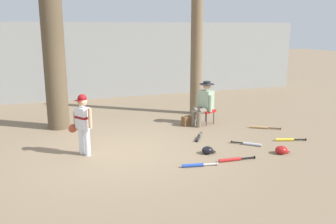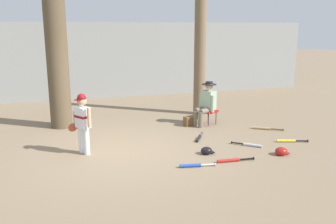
{
  "view_description": "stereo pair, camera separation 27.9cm",
  "coord_description": "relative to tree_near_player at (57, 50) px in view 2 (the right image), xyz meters",
  "views": [
    {
      "loc": [
        -1.66,
        -7.32,
        2.65
      ],
      "look_at": [
        1.08,
        0.25,
        0.75
      ],
      "focal_mm": 38.7,
      "sensor_mm": 36.0,
      "label": 1
    },
    {
      "loc": [
        -1.39,
        -7.41,
        2.65
      ],
      "look_at": [
        1.08,
        0.25,
        0.75
      ],
      "focal_mm": 38.7,
      "sensor_mm": 36.0,
      "label": 2
    }
  ],
  "objects": [
    {
      "name": "ground_plane",
      "position": [
        1.23,
        -2.51,
        -2.07
      ],
      "size": [
        60.0,
        60.0,
        0.0
      ],
      "primitive_type": "plane",
      "color": "#7F6B51"
    },
    {
      "name": "concrete_back_wall",
      "position": [
        1.23,
        3.92,
        -0.66
      ],
      "size": [
        18.0,
        0.36,
        2.82
      ],
      "primitive_type": "cube",
      "color": "gray",
      "rests_on": "ground"
    },
    {
      "name": "tree_near_player",
      "position": [
        0.0,
        0.0,
        0.0
      ],
      "size": [
        0.77,
        0.77,
        4.86
      ],
      "color": "brown",
      "rests_on": "ground"
    },
    {
      "name": "tree_behind_spectator",
      "position": [
        4.13,
        0.27,
        -0.08
      ],
      "size": [
        0.56,
        0.56,
        4.57
      ],
      "color": "brown",
      "rests_on": "ground"
    },
    {
      "name": "young_ballplayer",
      "position": [
        0.37,
        -2.37,
        -1.32
      ],
      "size": [
        0.5,
        0.52,
        1.31
      ],
      "color": "white",
      "rests_on": "ground"
    },
    {
      "name": "folding_stool",
      "position": [
        3.89,
        -0.99,
        -1.7
      ],
      "size": [
        0.52,
        0.52,
        0.41
      ],
      "color": "red",
      "rests_on": "ground"
    },
    {
      "name": "seated_spectator",
      "position": [
        3.8,
        -1.03,
        -1.43
      ],
      "size": [
        0.67,
        0.54,
        1.2
      ],
      "color": "#6B6051",
      "rests_on": "ground"
    },
    {
      "name": "handbag_beside_stool",
      "position": [
        3.36,
        -0.96,
        -1.94
      ],
      "size": [
        0.37,
        0.26,
        0.26
      ],
      "primitive_type": "cube",
      "rotation": [
        0.0,
        0.0,
        0.25
      ],
      "color": "brown",
      "rests_on": "ground"
    },
    {
      "name": "bat_black_composite",
      "position": [
        3.11,
        -2.2,
        -2.03
      ],
      "size": [
        0.45,
        0.63,
        0.07
      ],
      "color": "black",
      "rests_on": "ground"
    },
    {
      "name": "bat_aluminum_silver",
      "position": [
        4.02,
        -3.04,
        -2.03
      ],
      "size": [
        0.56,
        0.53,
        0.07
      ],
      "color": "#B7BCC6",
      "rests_on": "ground"
    },
    {
      "name": "bat_wood_tan",
      "position": [
        5.07,
        -1.93,
        -2.03
      ],
      "size": [
        0.71,
        0.5,
        0.07
      ],
      "color": "tan",
      "rests_on": "ground"
    },
    {
      "name": "bat_yellow_trainer",
      "position": [
        5.03,
        -3.05,
        -2.03
      ],
      "size": [
        0.72,
        0.29,
        0.07
      ],
      "color": "yellow",
      "rests_on": "ground"
    },
    {
      "name": "bat_blue_youth",
      "position": [
        2.31,
        -3.81,
        -2.03
      ],
      "size": [
        0.71,
        0.19,
        0.07
      ],
      "color": "#2347AD",
      "rests_on": "ground"
    },
    {
      "name": "bat_red_barrel",
      "position": [
        3.15,
        -3.78,
        -2.03
      ],
      "size": [
        0.8,
        0.13,
        0.07
      ],
      "color": "red",
      "rests_on": "ground"
    },
    {
      "name": "batting_helmet_black",
      "position": [
        2.86,
        -3.21,
        -1.99
      ],
      "size": [
        0.29,
        0.23,
        0.17
      ],
      "color": "black",
      "rests_on": "ground"
    },
    {
      "name": "batting_helmet_red",
      "position": [
        4.35,
        -3.75,
        -1.99
      ],
      "size": [
        0.32,
        0.24,
        0.18
      ],
      "color": "#A81919",
      "rests_on": "ground"
    }
  ]
}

